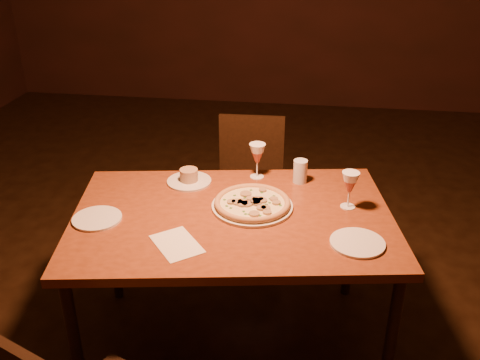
# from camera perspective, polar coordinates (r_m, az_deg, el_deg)

# --- Properties ---
(floor) EXTENTS (7.00, 7.00, 0.00)m
(floor) POSITION_cam_1_polar(r_m,az_deg,el_deg) (2.89, -0.76, -14.27)
(floor) COLOR #311E10
(floor) RESTS_ON ground
(dining_table) EXTENTS (1.49, 1.09, 0.73)m
(dining_table) POSITION_cam_1_polar(r_m,az_deg,el_deg) (2.33, -0.79, -5.06)
(dining_table) COLOR brown
(dining_table) RESTS_ON floor
(chair_far) EXTENTS (0.41, 0.41, 0.81)m
(chair_far) POSITION_cam_1_polar(r_m,az_deg,el_deg) (3.21, 1.03, 0.18)
(chair_far) COLOR black
(chair_far) RESTS_ON floor
(pizza_plate) EXTENTS (0.36, 0.36, 0.04)m
(pizza_plate) POSITION_cam_1_polar(r_m,az_deg,el_deg) (2.33, 1.32, -2.50)
(pizza_plate) COLOR silver
(pizza_plate) RESTS_ON dining_table
(ramekin_saucer) EXTENTS (0.21, 0.21, 0.07)m
(ramekin_saucer) POSITION_cam_1_polar(r_m,az_deg,el_deg) (2.56, -5.46, 0.21)
(ramekin_saucer) COLOR silver
(ramekin_saucer) RESTS_ON dining_table
(wine_glass_far) EXTENTS (0.08, 0.08, 0.17)m
(wine_glass_far) POSITION_cam_1_polar(r_m,az_deg,el_deg) (2.57, 1.85, 2.07)
(wine_glass_far) COLOR #AD5248
(wine_glass_far) RESTS_ON dining_table
(wine_glass_right) EXTENTS (0.08, 0.08, 0.17)m
(wine_glass_right) POSITION_cam_1_polar(r_m,az_deg,el_deg) (2.36, 11.59, -1.05)
(wine_glass_right) COLOR #AD5248
(wine_glass_right) RESTS_ON dining_table
(water_tumbler) EXTENTS (0.07, 0.07, 0.11)m
(water_tumbler) POSITION_cam_1_polar(r_m,az_deg,el_deg) (2.55, 6.44, 0.93)
(water_tumbler) COLOR silver
(water_tumbler) RESTS_ON dining_table
(side_plate_left) EXTENTS (0.21, 0.21, 0.01)m
(side_plate_left) POSITION_cam_1_polar(r_m,az_deg,el_deg) (2.33, -15.00, -3.99)
(side_plate_left) COLOR silver
(side_plate_left) RESTS_ON dining_table
(side_plate_near) EXTENTS (0.21, 0.21, 0.01)m
(side_plate_near) POSITION_cam_1_polar(r_m,az_deg,el_deg) (2.14, 12.41, -6.56)
(side_plate_near) COLOR silver
(side_plate_near) RESTS_ON dining_table
(menu_card) EXTENTS (0.25, 0.26, 0.00)m
(menu_card) POSITION_cam_1_polar(r_m,az_deg,el_deg) (2.11, -6.76, -6.79)
(menu_card) COLOR white
(menu_card) RESTS_ON dining_table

